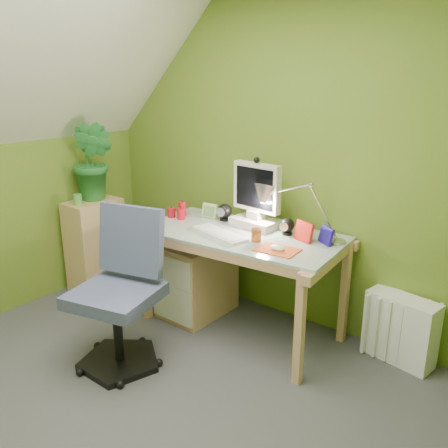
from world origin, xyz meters
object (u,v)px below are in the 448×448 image
Objects in this scene: task_chair at (115,292)px; radiator at (400,329)px; desk_lamp at (314,198)px; potted_plant at (94,161)px; desk at (241,282)px; side_ledge at (96,245)px; monitor at (257,189)px.

radiator is (1.39, 1.16, -0.28)m from task_chair.
potted_plant reaches higher than desk_lamp.
desk is at bearing -153.50° from radiator.
side_ledge is (-1.86, -0.37, -0.63)m from desk_lamp.
desk_lamp is at bearing -157.29° from radiator.
potted_plant reaches higher than side_ledge.
radiator is (1.05, 0.14, -0.80)m from monitor.
side_ledge is 2.51m from radiator.
side_ledge is (-1.41, -0.19, 0.02)m from desk.
side_ledge is 0.72m from potted_plant.
desk is 0.81m from desk_lamp.
side_ledge is (-1.41, -0.37, -0.63)m from monitor.
potted_plant is (-1.41, -0.14, 0.74)m from desk.
monitor reaches higher than task_chair.
side_ledge is at bearing -169.47° from desk_lamp.
desk_lamp is 0.85× the size of potted_plant.
radiator is at bearing 11.70° from side_ledge.
side_ledge reaches higher than radiator.
desk is at bearing 5.60° from potted_plant.
desk_lamp is 1.01m from radiator.
side_ledge is 0.77× the size of task_chair.
desk reaches higher than radiator.
monitor is 1.26× the size of radiator.
desk_lamp reaches higher than task_chair.
side_ledge is at bearing -177.45° from desk.
side_ledge is at bearing -160.79° from monitor.
potted_plant is 1.47× the size of radiator.
side_ledge is at bearing 134.30° from task_chair.
desk is 1.10m from radiator.
side_ledge is at bearing -158.83° from radiator.
potted_plant is 0.65× the size of task_chair.
radiator is at bearing 25.73° from task_chair.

